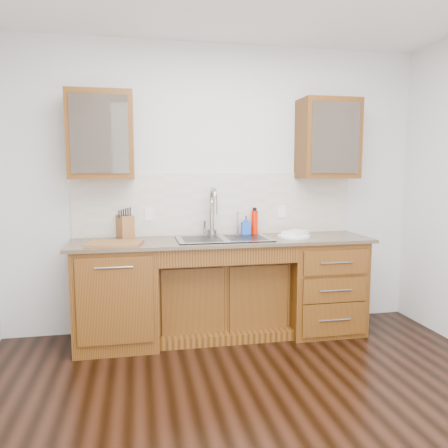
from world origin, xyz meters
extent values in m
cube|color=black|center=(0.00, 0.00, -0.05)|extent=(4.00, 3.50, 0.10)
cube|color=silver|center=(0.00, 1.80, 1.35)|extent=(4.00, 0.10, 2.70)
cube|color=#593014|center=(-0.95, 1.44, 0.44)|extent=(0.70, 0.62, 0.88)
cube|color=#593014|center=(0.00, 1.53, 0.35)|extent=(1.20, 0.44, 0.70)
cube|color=#593014|center=(0.95, 1.44, 0.44)|extent=(0.70, 0.62, 0.88)
cube|color=#84705B|center=(0.00, 1.43, 0.90)|extent=(2.70, 0.65, 0.03)
cube|color=beige|center=(0.00, 1.74, 1.21)|extent=(2.70, 0.02, 0.59)
cube|color=#9E9EA5|center=(0.00, 1.41, 0.83)|extent=(0.84, 0.46, 0.19)
cylinder|color=#999993|center=(-0.07, 1.64, 1.11)|extent=(0.04, 0.04, 0.40)
cylinder|color=#999993|center=(0.18, 1.65, 1.03)|extent=(0.02, 0.02, 0.24)
cube|color=#593014|center=(-1.05, 1.58, 1.83)|extent=(0.55, 0.34, 0.75)
cube|color=#593014|center=(1.05, 1.58, 1.83)|extent=(0.55, 0.34, 0.75)
cube|color=white|center=(-0.65, 1.73, 1.12)|extent=(0.08, 0.01, 0.12)
cube|color=white|center=(0.65, 1.73, 1.12)|extent=(0.08, 0.01, 0.12)
imported|color=blue|center=(0.26, 1.62, 1.00)|extent=(0.09, 0.09, 0.19)
cylinder|color=red|center=(0.35, 1.66, 1.03)|extent=(0.07, 0.07, 0.23)
cylinder|color=white|center=(0.66, 1.41, 0.92)|extent=(0.37, 0.37, 0.02)
cube|color=beige|center=(0.70, 1.48, 0.94)|extent=(0.28, 0.27, 0.04)
cube|color=brown|center=(-0.87, 1.66, 1.01)|extent=(0.17, 0.22, 0.21)
cube|color=brown|center=(-0.95, 1.31, 0.92)|extent=(0.49, 0.38, 0.02)
imported|color=white|center=(-1.21, 1.58, 1.78)|extent=(0.14, 0.14, 0.10)
imported|color=silver|center=(-0.90, 1.58, 1.78)|extent=(0.13, 0.13, 0.10)
imported|color=white|center=(0.99, 1.58, 1.77)|extent=(0.16, 0.16, 0.09)
imported|color=silver|center=(1.12, 1.58, 1.77)|extent=(0.11, 0.11, 0.09)
camera|label=1|loc=(-0.75, -2.39, 1.52)|focal=35.00mm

